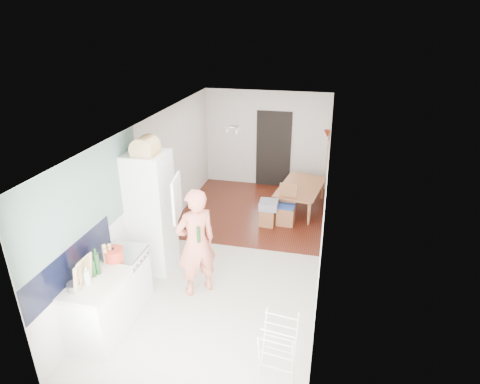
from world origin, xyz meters
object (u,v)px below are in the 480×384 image
at_px(person, 196,234).
at_px(drying_rack, 278,349).
at_px(dining_table, 301,199).
at_px(stool, 268,217).
at_px(dining_chair, 286,206).

xyz_separation_m(person, drying_rack, (1.50, -1.38, -0.66)).
distance_m(dining_table, stool, 1.19).
xyz_separation_m(dining_table, drying_rack, (0.12, -4.88, 0.16)).
bearing_deg(dining_table, drying_rack, -169.64).
height_order(dining_table, stool, dining_table).
bearing_deg(dining_table, stool, 156.41).
bearing_deg(dining_chair, stool, -154.46).
relative_size(dining_table, drying_rack, 1.70).
bearing_deg(drying_rack, stool, 108.39).
height_order(stool, drying_rack, drying_rack).
relative_size(person, dining_chair, 2.44).
bearing_deg(drying_rack, dining_table, 98.75).
bearing_deg(dining_chair, person, -110.20).
distance_m(stool, drying_rack, 3.96).
height_order(person, dining_table, person).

